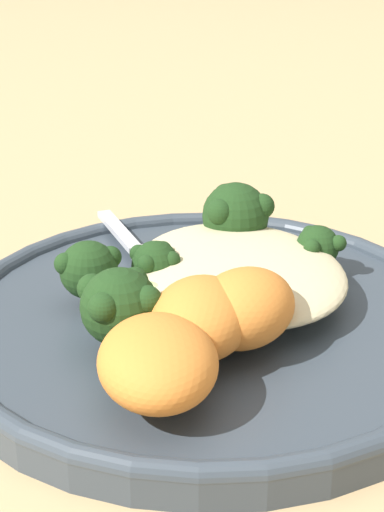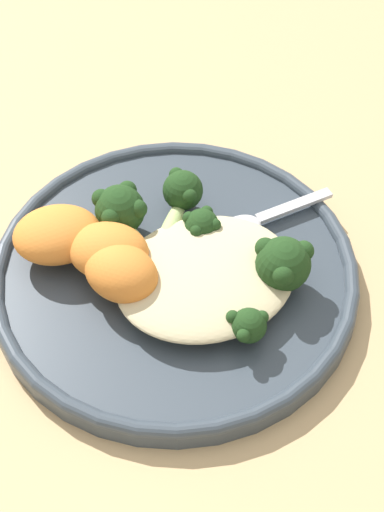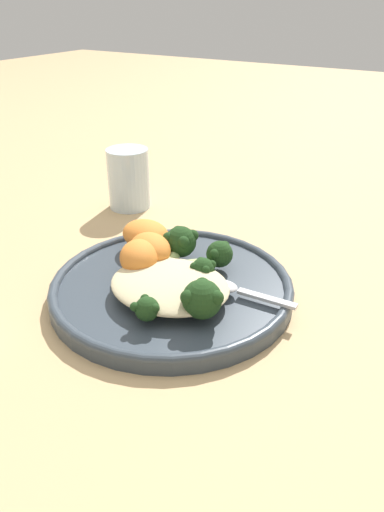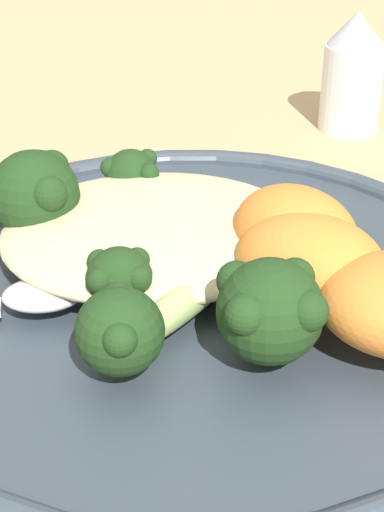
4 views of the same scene
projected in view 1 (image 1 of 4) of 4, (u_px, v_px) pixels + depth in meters
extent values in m
plane|color=tan|center=(178.00, 331.00, 0.49)|extent=(4.00, 4.00, 0.00)
cylinder|color=#38424C|center=(206.00, 327.00, 0.48)|extent=(0.29, 0.29, 0.02)
torus|color=#38424C|center=(206.00, 314.00, 0.48)|extent=(0.29, 0.29, 0.01)
ellipsoid|color=beige|center=(239.00, 270.00, 0.49)|extent=(0.14, 0.12, 0.02)
ellipsoid|color=#ADC675|center=(265.00, 285.00, 0.48)|extent=(0.06, 0.10, 0.01)
sphere|color=#1E3D19|center=(317.00, 247.00, 0.52)|extent=(0.03, 0.03, 0.03)
sphere|color=#1E3D19|center=(335.00, 241.00, 0.51)|extent=(0.01, 0.01, 0.01)
sphere|color=#1E3D19|center=(310.00, 233.00, 0.52)|extent=(0.01, 0.01, 0.01)
sphere|color=#1E3D19|center=(309.00, 245.00, 0.51)|extent=(0.01, 0.01, 0.01)
ellipsoid|color=#ADC675|center=(229.00, 267.00, 0.50)|extent=(0.10, 0.07, 0.02)
sphere|color=#1E3D19|center=(235.00, 215.00, 0.54)|extent=(0.04, 0.04, 0.04)
sphere|color=#1E3D19|center=(262.00, 206.00, 0.53)|extent=(0.02, 0.02, 0.02)
sphere|color=#1E3D19|center=(226.00, 196.00, 0.55)|extent=(0.02, 0.02, 0.02)
sphere|color=#1E3D19|center=(220.00, 212.00, 0.53)|extent=(0.02, 0.02, 0.02)
ellipsoid|color=#ADC675|center=(202.00, 299.00, 0.47)|extent=(0.08, 0.04, 0.01)
sphere|color=#1E3D19|center=(155.00, 264.00, 0.49)|extent=(0.03, 0.03, 0.03)
sphere|color=#1E3D19|center=(172.00, 260.00, 0.48)|extent=(0.01, 0.01, 0.01)
sphere|color=#1E3D19|center=(164.00, 250.00, 0.50)|extent=(0.01, 0.01, 0.01)
sphere|color=#1E3D19|center=(139.00, 254.00, 0.49)|extent=(0.01, 0.01, 0.01)
sphere|color=#1E3D19|center=(147.00, 264.00, 0.48)|extent=(0.01, 0.01, 0.01)
ellipsoid|color=#ADC675|center=(164.00, 297.00, 0.47)|extent=(0.07, 0.08, 0.01)
sphere|color=#1E3D19|center=(89.00, 270.00, 0.48)|extent=(0.03, 0.03, 0.03)
sphere|color=#1E3D19|center=(111.00, 257.00, 0.48)|extent=(0.01, 0.01, 0.01)
sphere|color=#1E3D19|center=(65.00, 264.00, 0.47)|extent=(0.01, 0.01, 0.01)
ellipsoid|color=#ADC675|center=(182.00, 315.00, 0.45)|extent=(0.02, 0.07, 0.02)
sphere|color=#1E3D19|center=(120.00, 307.00, 0.43)|extent=(0.04, 0.04, 0.04)
sphere|color=#1E3D19|center=(147.00, 300.00, 0.42)|extent=(0.02, 0.02, 0.02)
sphere|color=#1E3D19|center=(134.00, 282.00, 0.44)|extent=(0.02, 0.02, 0.02)
sphere|color=#1E3D19|center=(92.00, 288.00, 0.43)|extent=(0.02, 0.02, 0.02)
sphere|color=#1E3D19|center=(103.00, 308.00, 0.41)|extent=(0.02, 0.02, 0.02)
ellipsoid|color=orange|center=(244.00, 308.00, 0.43)|extent=(0.07, 0.08, 0.04)
ellipsoid|color=orange|center=(201.00, 318.00, 0.42)|extent=(0.08, 0.08, 0.04)
ellipsoid|color=orange|center=(158.00, 362.00, 0.39)|extent=(0.08, 0.07, 0.04)
cube|color=silver|center=(119.00, 231.00, 0.57)|extent=(0.07, 0.01, 0.00)
ellipsoid|color=silver|center=(145.00, 257.00, 0.52)|extent=(0.03, 0.03, 0.01)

